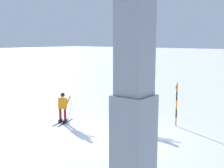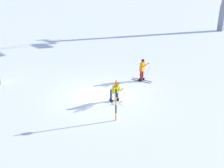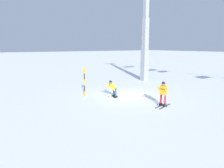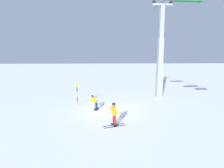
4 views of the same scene
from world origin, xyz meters
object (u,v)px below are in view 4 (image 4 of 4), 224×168
(skier_carving_main, at_px, (94,102))
(trail_marker_pole, at_px, (77,94))
(lift_tower_near, at_px, (160,58))
(skier_distant_uphill, at_px, (114,113))

(skier_carving_main, bearing_deg, trail_marker_pole, -129.65)
(lift_tower_near, bearing_deg, skier_distant_uphill, -35.67)
(trail_marker_pole, distance_m, skier_distant_uphill, 6.04)
(lift_tower_near, xyz_separation_m, skier_distant_uphill, (8.54, -6.13, -3.66))
(skier_carving_main, height_order, skier_distant_uphill, skier_distant_uphill)
(skier_carving_main, distance_m, skier_distant_uphill, 4.04)
(skier_carving_main, height_order, trail_marker_pole, trail_marker_pole)
(trail_marker_pole, bearing_deg, lift_tower_near, 110.02)
(skier_carving_main, relative_size, skier_distant_uphill, 1.10)
(skier_carving_main, xyz_separation_m, lift_tower_near, (-4.77, 7.57, 3.85))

